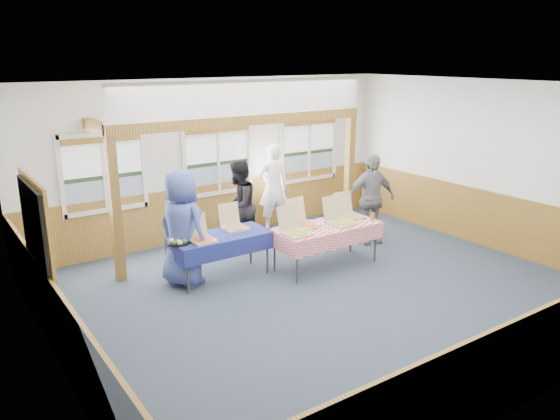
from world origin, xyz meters
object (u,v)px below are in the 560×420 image
object	(u,v)px
woman_white	(273,188)
table_left	(221,238)
man_blue	(182,228)
person_grey	(371,199)
woman_black	(239,206)
table_right	(327,228)

from	to	relation	value
woman_white	table_left	bearing A→B (deg)	47.62
man_blue	person_grey	xyz separation A→B (m)	(3.95, -0.18, -0.06)
woman_black	person_grey	xyz separation A→B (m)	(2.36, -1.10, 0.02)
table_left	table_right	world-z (taller)	same
woman_black	table_left	bearing A→B (deg)	12.72
table_right	man_blue	bearing A→B (deg)	-174.54
man_blue	person_grey	bearing A→B (deg)	-114.74
person_grey	woman_white	bearing A→B (deg)	139.09
woman_white	person_grey	bearing A→B (deg)	133.59
man_blue	person_grey	distance (m)	3.95
table_left	woman_black	distance (m)	1.43
table_left	person_grey	bearing A→B (deg)	2.72
man_blue	person_grey	size ratio (longest dim) A/B	1.07
table_right	man_blue	distance (m)	2.52
woman_white	table_right	bearing A→B (deg)	90.11
table_left	woman_white	xyz separation A→B (m)	(2.17, 1.67, 0.24)
woman_black	man_blue	bearing A→B (deg)	-4.53
woman_white	woman_black	xyz separation A→B (m)	(-1.21, -0.63, -0.06)
table_right	woman_black	world-z (taller)	woman_black
table_right	woman_black	size ratio (longest dim) A/B	1.21
table_left	woman_black	xyz separation A→B (m)	(0.96, 1.05, 0.17)
man_blue	person_grey	world-z (taller)	man_blue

